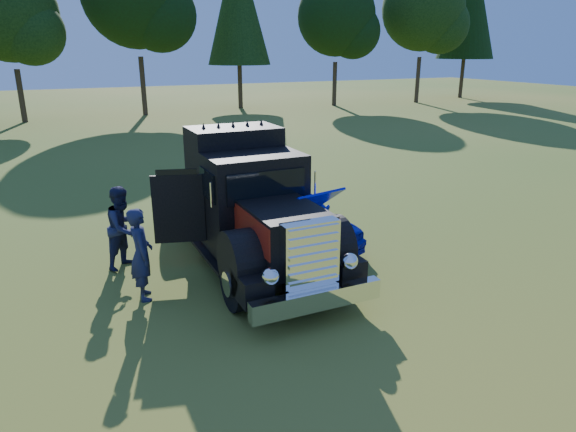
% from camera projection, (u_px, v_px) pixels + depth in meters
% --- Properties ---
extents(ground, '(120.00, 120.00, 0.00)m').
position_uv_depth(ground, '(214.00, 292.00, 10.44)').
color(ground, '#33601C').
rests_on(ground, ground).
extents(diamond_t_truck, '(3.35, 7.16, 3.00)m').
position_uv_depth(diamond_t_truck, '(248.00, 209.00, 11.59)').
color(diamond_t_truck, black).
rests_on(diamond_t_truck, ground).
extents(hotrod_coupe, '(2.54, 4.45, 1.89)m').
position_uv_depth(hotrod_coupe, '(292.00, 216.00, 12.91)').
color(hotrod_coupe, '#0907A1').
rests_on(hotrod_coupe, ground).
extents(spectator_near, '(0.48, 0.70, 1.86)m').
position_uv_depth(spectator_near, '(141.00, 254.00, 9.94)').
color(spectator_near, '#1B1D3F').
rests_on(spectator_near, ground).
extents(spectator_far, '(1.16, 1.13, 1.88)m').
position_uv_depth(spectator_far, '(124.00, 227.00, 11.41)').
color(spectator_far, navy).
rests_on(spectator_far, ground).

